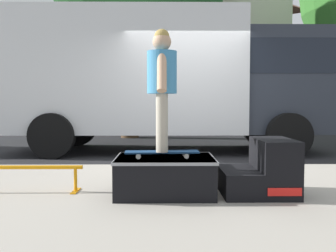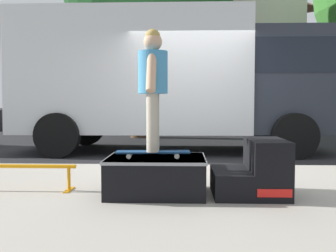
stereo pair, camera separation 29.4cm
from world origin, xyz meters
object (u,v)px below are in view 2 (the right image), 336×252
grind_rail (7,170)px  skateboard (153,152)px  skate_box (156,174)px  box_truck (177,76)px  kicker_ramp (255,172)px  skater_kid (153,80)px

grind_rail → skateboard: 1.69m
skate_box → box_truck: 4.91m
skateboard → kicker_ramp: bearing=2.3°
skateboard → skater_kid: 0.76m
skate_box → grind_rail: bearing=175.6°
skate_box → skater_kid: size_ratio=0.82×
kicker_ramp → grind_rail: size_ratio=0.49×
skate_box → skateboard: skateboard is taller
skater_kid → skate_box: bearing=54.6°
grind_rail → skateboard: size_ratio=1.99×
kicker_ramp → skateboard: 1.11m
kicker_ramp → skateboard: bearing=-177.7°
kicker_ramp → skater_kid: (-1.09, -0.04, 0.97)m
kicker_ramp → grind_rail: 2.75m
grind_rail → box_truck: box_truck is taller
kicker_ramp → grind_rail: kicker_ramp is taller
skate_box → box_truck: box_truck is taller
skate_box → skateboard: 0.25m
skater_kid → skateboard: bearing=90.0°
skater_kid → box_truck: bearing=87.8°
grind_rail → skater_kid: bearing=-6.0°
skate_box → box_truck: bearing=88.2°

